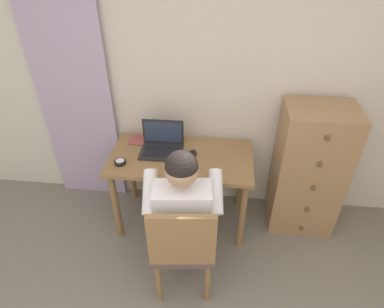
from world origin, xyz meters
TOP-DOWN VIEW (x-y plane):
  - wall_back at (0.00, 2.20)m, footprint 4.80×0.05m
  - curtain_panel at (-1.15, 2.13)m, footprint 0.64×0.03m
  - desk at (-0.20, 1.83)m, footprint 1.15×0.60m
  - dresser at (0.84, 1.93)m, footprint 0.54×0.45m
  - chair at (-0.10, 1.13)m, footprint 0.46×0.44m
  - person_seated at (-0.12, 1.31)m, footprint 0.57×0.61m
  - laptop at (-0.37, 1.90)m, footprint 0.34×0.26m
  - computer_mouse at (-0.11, 1.86)m, footprint 0.06×0.10m
  - desk_clock at (-0.66, 1.68)m, footprint 0.09×0.09m
  - notebook_pad at (-0.57, 2.01)m, footprint 0.22×0.17m

SIDE VIEW (x-z plane):
  - chair at x=-0.10m, z-range 0.06..0.94m
  - dresser at x=0.84m, z-range 0.00..1.15m
  - desk at x=-0.20m, z-range 0.25..0.97m
  - person_seated at x=-0.12m, z-range 0.08..1.28m
  - notebook_pad at x=-0.57m, z-range 0.72..0.73m
  - desk_clock at x=-0.66m, z-range 0.72..0.75m
  - computer_mouse at x=-0.11m, z-range 0.72..0.75m
  - laptop at x=-0.37m, z-range 0.65..0.89m
  - curtain_panel at x=-1.15m, z-range 0.00..2.25m
  - wall_back at x=0.00m, z-range 0.00..2.50m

